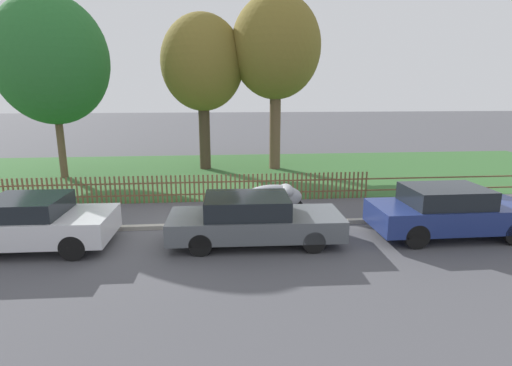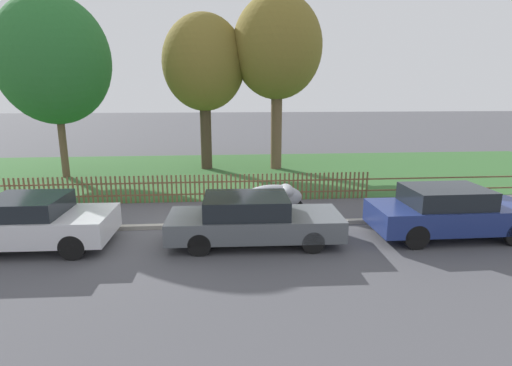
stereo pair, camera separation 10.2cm
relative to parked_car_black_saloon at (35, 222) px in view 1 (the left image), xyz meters
The scene contains 11 objects.
ground_plane 3.89m from the parked_car_black_saloon, 16.35° to the left, with size 120.00×120.00×0.00m, color #4C4C51.
kerb_stone 3.91m from the parked_car_black_saloon, 17.78° to the left, with size 39.66×0.20×0.12m, color #9E998E.
grass_strip 9.94m from the parked_car_black_saloon, 68.24° to the left, with size 39.66×10.47×0.01m, color #33602D.
park_fence 5.43m from the parked_car_black_saloon, 47.32° to the left, with size 39.66×0.05×1.00m.
parked_car_black_saloon is the anchor object (origin of this frame).
parked_car_navy_estate 5.54m from the parked_car_black_saloon, ahead, with size 4.55×1.83×1.28m.
parked_car_red_compact 10.93m from the parked_car_black_saloon, ahead, with size 4.34×1.74×1.41m.
covered_motorcycle 6.66m from the parked_car_black_saloon, 17.08° to the left, with size 2.03×0.87×1.07m.
tree_nearest_kerb 10.09m from the parked_car_black_saloon, 105.92° to the left, with size 4.80×4.80×7.96m.
tree_behind_motorcycle 11.83m from the parked_car_black_saloon, 68.89° to the left, with size 4.01×4.01×7.53m.
tree_mid_park 13.49m from the parked_car_black_saloon, 53.03° to the left, with size 4.31×4.31×8.43m.
Camera 1 is at (1.03, -11.13, 3.98)m, focal length 28.00 mm.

